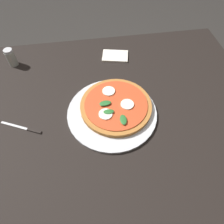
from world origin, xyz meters
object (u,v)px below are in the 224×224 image
object	(u,v)px
napkin	(115,56)
knife	(26,129)
dining_table	(87,122)
pepper_shaker	(11,57)
serving_tray	(112,113)
pizza	(116,105)

from	to	relation	value
napkin	knife	size ratio (longest dim) A/B	0.79
dining_table	napkin	xyz separation A→B (m)	(0.18, 0.32, 0.09)
dining_table	pepper_shaker	size ratio (longest dim) A/B	17.59
napkin	serving_tray	bearing A→B (deg)	-101.31
serving_tray	pizza	world-z (taller)	pizza
pepper_shaker	napkin	bearing A→B (deg)	-1.86
napkin	pepper_shaker	size ratio (longest dim) A/B	1.49
napkin	knife	xyz separation A→B (m)	(-0.41, -0.38, -0.00)
pepper_shaker	dining_table	bearing A→B (deg)	-46.24
serving_tray	napkin	distance (m)	0.36
napkin	pepper_shaker	world-z (taller)	pepper_shaker
dining_table	pepper_shaker	bearing A→B (deg)	133.76
serving_tray	napkin	size ratio (longest dim) A/B	2.81
serving_tray	pepper_shaker	world-z (taller)	pepper_shaker
pizza	napkin	size ratio (longest dim) A/B	2.26
pizza	napkin	distance (m)	0.34
serving_tray	knife	bearing A→B (deg)	-176.10
serving_tray	pizza	size ratio (longest dim) A/B	1.24
dining_table	pizza	size ratio (longest dim) A/B	5.23
pepper_shaker	pizza	bearing A→B (deg)	-37.73
dining_table	pepper_shaker	xyz separation A→B (m)	(-0.33, 0.34, 0.13)
serving_tray	pepper_shaker	distance (m)	0.58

